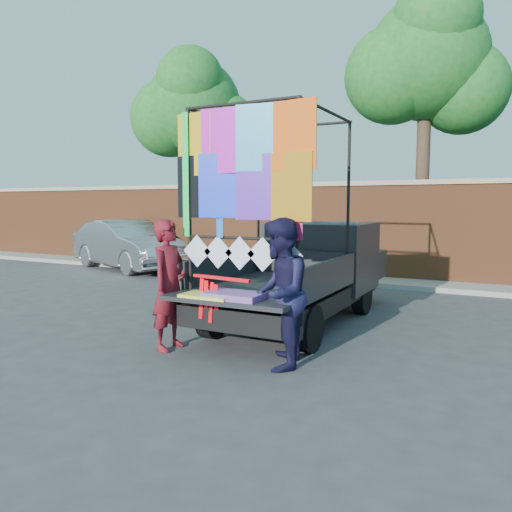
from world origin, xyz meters
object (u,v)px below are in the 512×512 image
at_px(pickup_truck, 311,270).
at_px(man, 279,294).
at_px(woman, 169,285).
at_px(sedan, 128,245).

height_order(pickup_truck, man, pickup_truck).
xyz_separation_m(woman, man, (1.68, -0.03, 0.02)).
height_order(pickup_truck, sedan, pickup_truck).
bearing_deg(woman, pickup_truck, -21.52).
xyz_separation_m(sedan, man, (8.06, -6.30, 0.17)).
bearing_deg(man, pickup_truck, 175.94).
bearing_deg(pickup_truck, woman, -109.39).
bearing_deg(woman, sedan, 43.30).
distance_m(pickup_truck, sedan, 8.14).
height_order(sedan, woman, woman).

